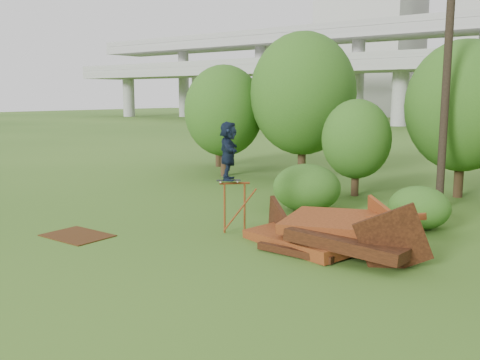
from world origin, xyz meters
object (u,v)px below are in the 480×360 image
Objects in this scene: scrap_pile at (331,235)px; utility_pole at (447,64)px; skater at (228,151)px; flat_plate at (77,235)px.

utility_pole reaches higher than scrap_pile.
skater is 8.68m from utility_pole.
skater is at bearing -118.82° from utility_pole.
utility_pole reaches higher than flat_plate.
utility_pole is at bearing 84.27° from scrap_pile.
utility_pole is at bearing 54.54° from flat_plate.
scrap_pile reaches higher than flat_plate.
flat_plate is 13.56m from utility_pole.
utility_pole is (0.70, 6.96, 4.74)m from scrap_pile.
skater is 0.90× the size of flat_plate.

